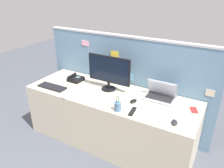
% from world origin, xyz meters
% --- Properties ---
extents(ground_plane, '(10.00, 10.00, 0.00)m').
position_xyz_m(ground_plane, '(0.00, 0.00, 0.00)').
color(ground_plane, '#4C515B').
extents(desk, '(2.22, 0.76, 0.72)m').
position_xyz_m(desk, '(0.00, 0.00, 0.36)').
color(desk, beige).
rests_on(desk, ground_plane).
extents(cubicle_divider, '(2.49, 0.08, 1.38)m').
position_xyz_m(cubicle_divider, '(0.00, 0.42, 0.70)').
color(cubicle_divider, '#6084A3').
rests_on(cubicle_divider, ground_plane).
extents(desktop_monitor, '(0.59, 0.19, 0.45)m').
position_xyz_m(desktop_monitor, '(-0.09, 0.12, 0.98)').
color(desktop_monitor, black).
rests_on(desktop_monitor, desk).
extents(laptop, '(0.36, 0.25, 0.22)m').
position_xyz_m(laptop, '(0.59, 0.21, 0.77)').
color(laptop, '#9EA0A8').
rests_on(laptop, desk).
extents(desk_phone, '(0.19, 0.18, 0.09)m').
position_xyz_m(desk_phone, '(-0.64, 0.11, 0.75)').
color(desk_phone, black).
rests_on(desk_phone, desk).
extents(keyboard_main, '(0.41, 0.15, 0.02)m').
position_xyz_m(keyboard_main, '(-0.77, -0.23, 0.73)').
color(keyboard_main, black).
rests_on(keyboard_main, desk).
extents(computer_mouse_right_hand, '(0.09, 0.11, 0.03)m').
position_xyz_m(computer_mouse_right_hand, '(0.35, -0.04, 0.74)').
color(computer_mouse_right_hand, black).
rests_on(computer_mouse_right_hand, desk).
extents(computer_mouse_left_hand, '(0.09, 0.11, 0.03)m').
position_xyz_m(computer_mouse_left_hand, '(0.89, -0.23, 0.74)').
color(computer_mouse_left_hand, '#232328').
rests_on(computer_mouse_left_hand, desk).
extents(pen_cup, '(0.08, 0.08, 0.19)m').
position_xyz_m(pen_cup, '(0.27, -0.30, 0.77)').
color(pen_cup, '#4C7093').
rests_on(pen_cup, desk).
extents(cell_phone_silver_slab, '(0.08, 0.15, 0.01)m').
position_xyz_m(cell_phone_silver_slab, '(-0.43, -0.32, 0.73)').
color(cell_phone_silver_slab, '#B7BAC1').
rests_on(cell_phone_silver_slab, desk).
extents(cell_phone_red_case, '(0.11, 0.14, 0.01)m').
position_xyz_m(cell_phone_red_case, '(1.00, 0.13, 0.73)').
color(cell_phone_red_case, '#B22323').
rests_on(cell_phone_red_case, desk).
extents(tv_remote, '(0.07, 0.17, 0.02)m').
position_xyz_m(tv_remote, '(0.43, -0.25, 0.73)').
color(tv_remote, black).
rests_on(tv_remote, desk).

